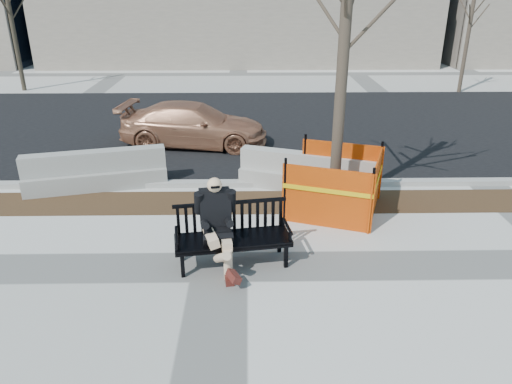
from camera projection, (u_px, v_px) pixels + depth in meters
ground at (220, 267)px, 8.27m from camera, size 120.00×120.00×0.00m
mulch_strip at (226, 202)px, 10.66m from camera, size 40.00×1.20×0.02m
asphalt_street at (233, 125)px, 16.34m from camera, size 60.00×10.40×0.01m
curb at (227, 184)px, 11.51m from camera, size 60.00×0.25×0.12m
bench at (233, 263)px, 8.36m from camera, size 2.07×1.01×1.06m
seated_man at (218, 263)px, 8.37m from camera, size 0.83×1.20×1.56m
tree_fence at (333, 209)px, 10.35m from camera, size 3.41×3.41×6.69m
sedan at (195, 145)px, 14.41m from camera, size 4.44×2.29×1.23m
jersey_barrier_left at (98, 188)px, 11.42m from camera, size 3.25×1.38×0.91m
jersey_barrier_right at (306, 189)px, 11.34m from camera, size 3.13×1.63×0.89m
far_tree_left at (25, 90)px, 21.61m from camera, size 2.69×2.69×5.62m
far_tree_right at (459, 92)px, 21.27m from camera, size 2.19×2.19×4.99m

